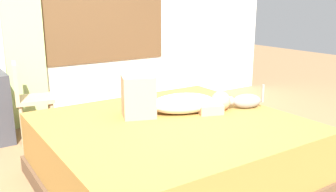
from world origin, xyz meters
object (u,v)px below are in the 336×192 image
at_px(bed, 171,153).
at_px(chair_by_desk, 27,95).
at_px(person_lying, 172,101).
at_px(cat, 245,101).

distance_m(bed, chair_by_desk, 1.79).
distance_m(bed, person_lying, 0.44).
relative_size(person_lying, chair_by_desk, 1.08).
relative_size(person_lying, cat, 2.75).
relative_size(bed, cat, 5.87).
bearing_deg(bed, chair_by_desk, 114.53).
distance_m(person_lying, cat, 0.67).
bearing_deg(person_lying, cat, -19.19).
relative_size(cat, chair_by_desk, 0.39).
xyz_separation_m(cat, chair_by_desk, (-1.48, 1.66, -0.10)).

